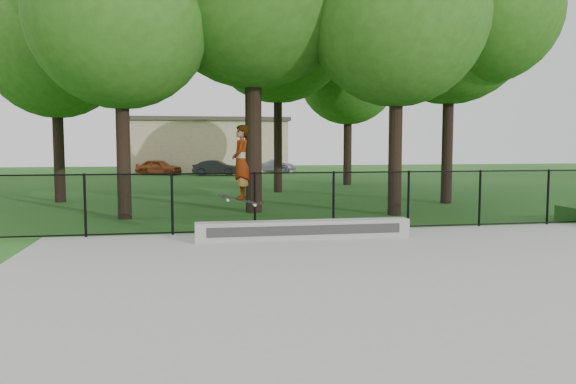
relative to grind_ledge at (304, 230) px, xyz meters
name	(u,v)px	position (x,y,z in m)	size (l,w,h in m)	color
ground	(432,293)	(1.01, -4.70, -0.28)	(100.00, 100.00, 0.00)	#1E5618
concrete_slab	(433,291)	(1.01, -4.70, -0.25)	(14.00, 12.00, 0.06)	#9B9B96
grind_ledge	(304,230)	(0.00, 0.00, 0.00)	(4.95, 0.40, 0.44)	#999995
car_a	(159,167)	(-4.73, 29.09, 0.28)	(1.33, 3.28, 1.12)	#8F3D1A
car_b	(216,168)	(-0.65, 27.67, 0.26)	(1.14, 2.97, 1.08)	black
car_c	(269,165)	(3.59, 30.91, 0.33)	(1.70, 3.85, 1.21)	#908EA1
skater_airborne	(241,163)	(-1.44, -0.03, 1.53)	(0.82, 0.66, 1.84)	black
chainlink_fence	(334,201)	(1.01, 1.20, 0.53)	(16.06, 0.06, 1.50)	black
tree_row	(287,27)	(1.18, 9.04, 6.40)	(20.19, 18.49, 10.88)	black
distant_building	(208,145)	(-0.99, 33.30, 1.89)	(12.40, 6.40, 4.30)	#CCB48F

